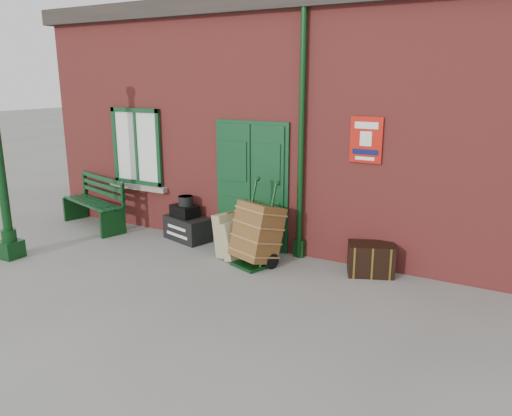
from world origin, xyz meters
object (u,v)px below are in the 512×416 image
Objects in this scene: bench at (96,201)px; houdini_trunk at (187,228)px; dark_trunk at (371,259)px; porter_trolley at (257,233)px.

bench is 2.02× the size of houdini_trunk.
bench is 5.68m from dark_trunk.
porter_trolley is 1.83m from dark_trunk.
bench is at bearing 159.67° from dark_trunk.
porter_trolley is (1.77, -0.48, 0.31)m from houdini_trunk.
porter_trolley is at bearing 0.48° from houdini_trunk.
bench is 2.61× the size of dark_trunk.
houdini_trunk is at bearing -175.35° from porter_trolley.
houdini_trunk is 3.51m from dark_trunk.
dark_trunk reaches higher than houdini_trunk.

